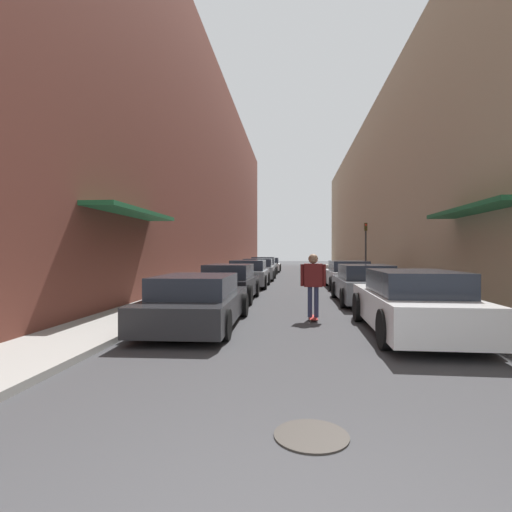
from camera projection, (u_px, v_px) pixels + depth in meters
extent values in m
plane|color=#38383A|center=(295.00, 282.00, 23.68)|extent=(120.62, 120.62, 0.00)
cube|color=gray|center=(236.00, 275.00, 29.54)|extent=(1.80, 54.83, 0.12)
cube|color=gray|center=(355.00, 276.00, 28.73)|extent=(1.80, 54.83, 0.12)
cube|color=brown|center=(198.00, 178.00, 29.76)|extent=(4.00, 54.83, 14.67)
cube|color=#1E6038|center=(134.00, 213.00, 11.82)|extent=(1.00, 4.80, 0.12)
cube|color=tan|center=(397.00, 195.00, 28.42)|extent=(4.00, 54.83, 11.73)
cube|color=#1E6038|center=(475.00, 209.00, 10.92)|extent=(1.00, 4.80, 0.12)
cube|color=#232326|center=(198.00, 307.00, 9.27)|extent=(1.92, 4.77, 0.57)
cube|color=#232833|center=(196.00, 285.00, 9.03)|extent=(1.65, 2.50, 0.46)
cylinder|color=black|center=(179.00, 304.00, 10.82)|extent=(0.18, 0.62, 0.62)
cylinder|color=black|center=(244.00, 305.00, 10.65)|extent=(0.18, 0.62, 0.62)
cylinder|color=black|center=(137.00, 323.00, 7.89)|extent=(0.18, 0.62, 0.62)
cylinder|color=black|center=(225.00, 325.00, 7.73)|extent=(0.18, 0.62, 0.62)
cube|color=black|center=(230.00, 287.00, 14.33)|extent=(1.79, 4.13, 0.63)
cube|color=#232833|center=(229.00, 271.00, 14.12)|extent=(1.55, 2.16, 0.49)
cylinder|color=black|center=(214.00, 288.00, 15.67)|extent=(0.18, 0.66, 0.66)
cylinder|color=black|center=(256.00, 288.00, 15.51)|extent=(0.18, 0.66, 0.66)
cylinder|color=black|center=(199.00, 295.00, 13.14)|extent=(0.18, 0.66, 0.66)
cylinder|color=black|center=(249.00, 295.00, 12.98)|extent=(0.18, 0.66, 0.66)
cube|color=gray|center=(249.00, 277.00, 19.91)|extent=(1.83, 4.15, 0.66)
cube|color=#232833|center=(248.00, 265.00, 19.70)|extent=(1.60, 2.16, 0.50)
cylinder|color=black|center=(235.00, 278.00, 21.27)|extent=(0.18, 0.68, 0.68)
cylinder|color=black|center=(268.00, 279.00, 21.11)|extent=(0.18, 0.68, 0.68)
cylinder|color=black|center=(227.00, 282.00, 18.72)|extent=(0.18, 0.68, 0.68)
cylinder|color=black|center=(265.00, 282.00, 18.55)|extent=(0.18, 0.68, 0.68)
cube|color=gray|center=(258.00, 272.00, 25.17)|extent=(1.98, 4.29, 0.69)
cube|color=#232833|center=(258.00, 263.00, 24.96)|extent=(1.73, 2.24, 0.47)
cylinder|color=black|center=(246.00, 274.00, 26.58)|extent=(0.18, 0.64, 0.64)
cylinder|color=black|center=(274.00, 274.00, 26.40)|extent=(0.18, 0.64, 0.64)
cylinder|color=black|center=(241.00, 276.00, 23.95)|extent=(0.18, 0.64, 0.64)
cylinder|color=black|center=(272.00, 276.00, 23.77)|extent=(0.18, 0.64, 0.64)
cube|color=#515459|center=(264.00, 268.00, 30.31)|extent=(1.88, 4.47, 0.69)
cube|color=#232833|center=(264.00, 260.00, 30.08)|extent=(1.65, 2.33, 0.52)
cylinder|color=black|center=(254.00, 270.00, 31.77)|extent=(0.18, 0.68, 0.68)
cylinder|color=black|center=(276.00, 270.00, 31.61)|extent=(0.18, 0.68, 0.68)
cylinder|color=black|center=(250.00, 272.00, 29.02)|extent=(0.18, 0.68, 0.68)
cylinder|color=black|center=(275.00, 272.00, 28.85)|extent=(0.18, 0.68, 0.68)
cube|color=silver|center=(269.00, 267.00, 35.91)|extent=(1.98, 4.54, 0.56)
cube|color=#232833|center=(269.00, 261.00, 35.68)|extent=(1.71, 2.38, 0.52)
cylinder|color=black|center=(260.00, 267.00, 37.39)|extent=(0.18, 0.69, 0.69)
cylinder|color=black|center=(280.00, 267.00, 37.22)|extent=(0.18, 0.69, 0.69)
cylinder|color=black|center=(258.00, 269.00, 34.61)|extent=(0.18, 0.69, 0.69)
cylinder|color=black|center=(279.00, 269.00, 34.43)|extent=(0.18, 0.69, 0.69)
cube|color=silver|center=(411.00, 309.00, 8.38)|extent=(1.84, 4.72, 0.67)
cube|color=#232833|center=(414.00, 282.00, 8.15)|extent=(1.59, 2.46, 0.47)
cylinder|color=black|center=(358.00, 307.00, 9.91)|extent=(0.18, 0.71, 0.71)
cylinder|color=black|center=(430.00, 308.00, 9.75)|extent=(0.18, 0.71, 0.71)
cylinder|color=black|center=(385.00, 329.00, 7.02)|extent=(0.18, 0.71, 0.71)
cylinder|color=black|center=(487.00, 331.00, 6.86)|extent=(0.18, 0.71, 0.71)
cube|color=#515459|center=(364.00, 288.00, 13.63)|extent=(1.75, 4.48, 0.67)
cube|color=#232833|center=(365.00, 272.00, 13.40)|extent=(1.54, 2.33, 0.47)
cylinder|color=black|center=(334.00, 290.00, 15.09)|extent=(0.18, 0.61, 0.61)
cylinder|color=black|center=(381.00, 290.00, 14.93)|extent=(0.18, 0.61, 0.61)
cylinder|color=black|center=(343.00, 298.00, 12.33)|extent=(0.18, 0.61, 0.61)
cylinder|color=black|center=(400.00, 299.00, 12.17)|extent=(0.18, 0.61, 0.61)
cube|color=#B7B7BC|center=(348.00, 278.00, 19.22)|extent=(1.92, 4.61, 0.67)
cube|color=#232833|center=(348.00, 266.00, 18.99)|extent=(1.66, 2.41, 0.48)
cylinder|color=black|center=(326.00, 279.00, 20.72)|extent=(0.18, 0.65, 0.65)
cylinder|color=black|center=(362.00, 280.00, 20.55)|extent=(0.18, 0.65, 0.65)
cylinder|color=black|center=(331.00, 284.00, 17.89)|extent=(0.18, 0.65, 0.65)
cylinder|color=black|center=(373.00, 284.00, 17.72)|extent=(0.18, 0.65, 0.65)
cube|color=#B2231E|center=(313.00, 317.00, 10.12)|extent=(0.20, 0.78, 0.02)
cylinder|color=beige|center=(310.00, 317.00, 10.38)|extent=(0.03, 0.06, 0.06)
cylinder|color=beige|center=(316.00, 317.00, 10.36)|extent=(0.03, 0.06, 0.06)
cylinder|color=beige|center=(311.00, 320.00, 9.88)|extent=(0.03, 0.06, 0.06)
cylinder|color=beige|center=(317.00, 321.00, 9.87)|extent=(0.03, 0.06, 0.06)
cylinder|color=#2D3351|center=(310.00, 302.00, 10.13)|extent=(0.11, 0.11, 0.77)
cylinder|color=#2D3351|center=(316.00, 302.00, 10.11)|extent=(0.11, 0.11, 0.77)
cube|color=maroon|center=(313.00, 275.00, 10.11)|extent=(0.46, 0.21, 0.59)
sphere|color=#8C664C|center=(313.00, 259.00, 10.11)|extent=(0.25, 0.25, 0.25)
cylinder|color=maroon|center=(302.00, 275.00, 10.14)|extent=(0.09, 0.09, 0.56)
cylinder|color=maroon|center=(324.00, 275.00, 10.09)|extent=(0.09, 0.09, 0.56)
cylinder|color=#332D28|center=(311.00, 436.00, 3.69)|extent=(0.70, 0.70, 0.02)
cylinder|color=#2D2D2D|center=(366.00, 252.00, 22.93)|extent=(0.10, 0.10, 3.31)
cube|color=#332D0F|center=(366.00, 227.00, 22.92)|extent=(0.16, 0.16, 0.45)
sphere|color=red|center=(366.00, 225.00, 22.83)|extent=(0.11, 0.11, 0.11)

